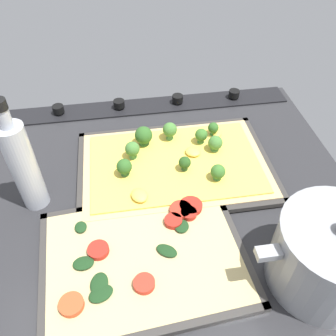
{
  "coord_description": "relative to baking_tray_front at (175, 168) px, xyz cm",
  "views": [
    {
      "loc": [
        6.81,
        45.56,
        52.94
      ],
      "look_at": [
        -0.51,
        -1.5,
        5.95
      ],
      "focal_mm": 37.66,
      "sensor_mm": 36.0,
      "label": 1
    }
  ],
  "objects": [
    {
      "name": "veggie_pizza_back",
      "position": [
        8.73,
        20.57,
        0.73
      ],
      "size": [
        33.31,
        25.91,
        1.9
      ],
      "color": "tan",
      "rests_on": "baking_tray_back"
    },
    {
      "name": "oil_bottle",
      "position": [
        28.01,
        4.79,
        9.46
      ],
      "size": [
        4.77,
        4.77,
        23.38
      ],
      "color": "#B7BCC6",
      "rests_on": "ground_plane"
    },
    {
      "name": "cooking_pot",
      "position": [
        -18.64,
        28.24,
        6.0
      ],
      "size": [
        24.01,
        17.14,
        15.01
      ],
      "color": "gray",
      "rests_on": "ground_plane"
    },
    {
      "name": "stove_control_panel",
      "position": [
        2.84,
        -23.72,
        0.2
      ],
      "size": [
        72.75,
        7.0,
        2.6
      ],
      "color": "black",
      "rests_on": "ground_plane"
    },
    {
      "name": "ground_plane",
      "position": [
        2.84,
        7.01,
        -1.86
      ],
      "size": [
        75.78,
        68.46,
        3.0
      ],
      "primitive_type": "cube",
      "color": "#28282B"
    },
    {
      "name": "baking_tray_front",
      "position": [
        0.0,
        0.0,
        0.0
      ],
      "size": [
        40.56,
        27.24,
        1.3
      ],
      "color": "#33302D",
      "rests_on": "ground_plane"
    },
    {
      "name": "baking_tray_back",
      "position": [
        8.81,
        20.92,
        0.01
      ],
      "size": [
        35.88,
        28.48,
        1.3
      ],
      "color": "#33302D",
      "rests_on": "ground_plane"
    },
    {
      "name": "broccoli_pizza",
      "position": [
        0.1,
        -0.52,
        1.34
      ],
      "size": [
        38.15,
        24.84,
        5.79
      ],
      "color": "tan",
      "rests_on": "baking_tray_front"
    }
  ]
}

